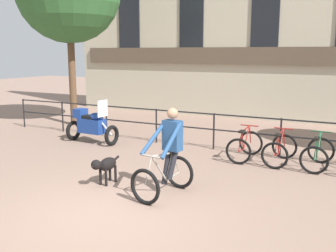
# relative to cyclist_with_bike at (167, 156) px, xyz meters

# --- Properties ---
(ground_plane) EXTENTS (60.00, 60.00, 0.00)m
(ground_plane) POSITION_rel_cyclist_with_bike_xyz_m (-0.47, -1.38, -0.76)
(ground_plane) COLOR #8E7060
(canal_railing) EXTENTS (15.05, 0.05, 1.05)m
(canal_railing) POSITION_rel_cyclist_with_bike_xyz_m (-0.47, 3.82, -0.05)
(canal_railing) COLOR black
(canal_railing) RESTS_ON ground_plane
(cyclist_with_bike) EXTENTS (0.86, 1.26, 1.70)m
(cyclist_with_bike) POSITION_rel_cyclist_with_bike_xyz_m (0.00, 0.00, 0.00)
(cyclist_with_bike) COLOR black
(cyclist_with_bike) RESTS_ON ground_plane
(dog) EXTENTS (0.27, 0.90, 0.61)m
(dog) POSITION_rel_cyclist_with_bike_xyz_m (-1.42, -0.10, -0.34)
(dog) COLOR black
(dog) RESTS_ON ground_plane
(parked_motorcycle) EXTENTS (1.67, 0.70, 1.35)m
(parked_motorcycle) POSITION_rel_cyclist_with_bike_xyz_m (-4.11, 2.89, -0.20)
(parked_motorcycle) COLOR black
(parked_motorcycle) RESTS_ON ground_plane
(parked_bicycle_near_lamp) EXTENTS (0.68, 1.12, 0.86)m
(parked_bicycle_near_lamp) POSITION_rel_cyclist_with_bike_xyz_m (0.63, 3.17, -0.41)
(parked_bicycle_near_lamp) COLOR black
(parked_bicycle_near_lamp) RESTS_ON ground_plane
(parked_bicycle_mid_left) EXTENTS (0.69, 1.13, 0.86)m
(parked_bicycle_mid_left) POSITION_rel_cyclist_with_bike_xyz_m (1.53, 3.17, -0.41)
(parked_bicycle_mid_left) COLOR black
(parked_bicycle_mid_left) RESTS_ON ground_plane
(parked_bicycle_mid_right) EXTENTS (0.70, 1.13, 0.86)m
(parked_bicycle_mid_right) POSITION_rel_cyclist_with_bike_xyz_m (2.42, 3.17, -0.41)
(parked_bicycle_mid_right) COLOR black
(parked_bicycle_mid_right) RESTS_ON ground_plane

